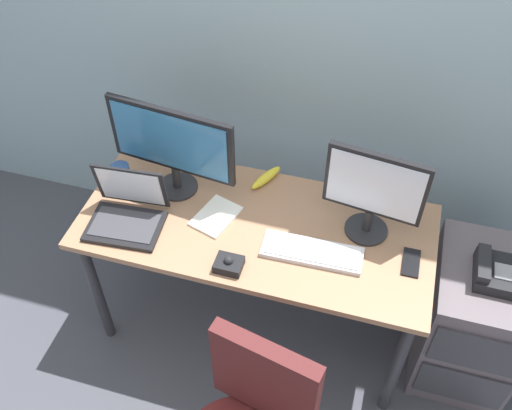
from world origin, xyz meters
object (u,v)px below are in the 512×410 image
object	(u,v)px
monitor_side	(374,191)
paper_notepad	(216,216)
monitor_main	(172,145)
cell_phone	(411,263)
keyboard	(312,252)
laptop	(127,212)
banana	(266,178)
desk_phone	(494,272)
trackball_mouse	(229,264)
coffee_mug	(122,177)
file_cabinet	(471,320)

from	to	relation	value
monitor_side	paper_notepad	distance (m)	0.68
monitor_main	cell_phone	xyz separation A→B (m)	(1.06, -0.14, -0.25)
keyboard	cell_phone	xyz separation A→B (m)	(0.39, 0.06, -0.01)
laptop	banana	bearing A→B (deg)	38.40
laptop	desk_phone	bearing A→B (deg)	6.64
keyboard	trackball_mouse	bearing A→B (deg)	-152.31
monitor_side	keyboard	distance (m)	0.35
coffee_mug	cell_phone	distance (m)	1.30
cell_phone	banana	bearing A→B (deg)	155.84
desk_phone	keyboard	bearing A→B (deg)	-169.01
file_cabinet	trackball_mouse	bearing A→B (deg)	-163.03
coffee_mug	paper_notepad	bearing A→B (deg)	-8.01
monitor_main	monitor_side	bearing A→B (deg)	-1.32
coffee_mug	banana	bearing A→B (deg)	19.23
desk_phone	laptop	xyz separation A→B (m)	(-1.52, -0.18, 0.09)
file_cabinet	keyboard	bearing A→B (deg)	-167.90
keyboard	laptop	xyz separation A→B (m)	(-0.79, -0.04, 0.04)
monitor_main	keyboard	xyz separation A→B (m)	(0.66, -0.21, -0.24)
coffee_mug	laptop	bearing A→B (deg)	-59.46
keyboard	cell_phone	size ratio (longest dim) A/B	2.92
desk_phone	trackball_mouse	size ratio (longest dim) A/B	1.82
monitor_main	banana	size ratio (longest dim) A/B	3.00
monitor_main	file_cabinet	bearing A→B (deg)	-1.98
desk_phone	keyboard	distance (m)	0.74
monitor_side	keyboard	bearing A→B (deg)	-135.87
monitor_side	desk_phone	bearing A→B (deg)	-4.84
keyboard	paper_notepad	xyz separation A→B (m)	(-0.44, 0.08, -0.01)
laptop	trackball_mouse	distance (m)	0.51
file_cabinet	paper_notepad	size ratio (longest dim) A/B	3.30
monitor_main	monitor_side	size ratio (longest dim) A/B	1.35
file_cabinet	monitor_main	world-z (taller)	monitor_main
file_cabinet	coffee_mug	world-z (taller)	coffee_mug
paper_notepad	trackball_mouse	bearing A→B (deg)	-60.43
desk_phone	keyboard	world-z (taller)	keyboard
desk_phone	cell_phone	xyz separation A→B (m)	(-0.33, -0.08, 0.04)
monitor_main	cell_phone	world-z (taller)	monitor_main
paper_notepad	monitor_side	bearing A→B (deg)	9.21
coffee_mug	banana	distance (m)	0.65
monitor_main	trackball_mouse	distance (m)	0.56
coffee_mug	monitor_main	bearing A→B (deg)	13.62
paper_notepad	file_cabinet	bearing A→B (deg)	3.60
file_cabinet	banana	world-z (taller)	banana
file_cabinet	coffee_mug	size ratio (longest dim) A/B	5.71
monitor_main	trackball_mouse	world-z (taller)	monitor_main
trackball_mouse	cell_phone	bearing A→B (deg)	17.72
desk_phone	coffee_mug	xyz separation A→B (m)	(-1.62, 0.01, 0.09)
banana	cell_phone	bearing A→B (deg)	-23.51
monitor_main	cell_phone	size ratio (longest dim) A/B	4.02
monitor_main	keyboard	world-z (taller)	monitor_main
monitor_main	paper_notepad	bearing A→B (deg)	-28.59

